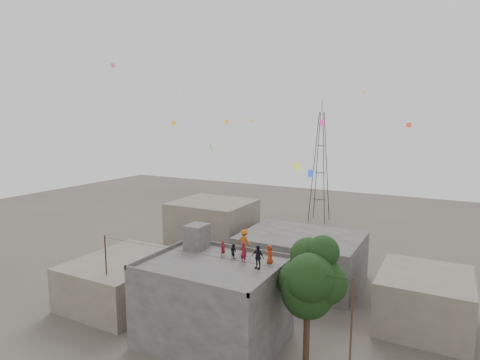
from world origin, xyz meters
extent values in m
plane|color=#47413A|center=(0.00, 0.00, 0.00)|extent=(140.00, 140.00, 0.00)
cube|color=#454341|center=(0.00, 0.00, 3.00)|extent=(10.00, 8.00, 6.00)
cube|color=#54514F|center=(0.00, 0.00, 6.05)|extent=(10.00, 8.00, 0.10)
cube|color=#454341|center=(0.00, 3.92, 6.25)|extent=(10.00, 0.15, 0.30)
cube|color=#454341|center=(0.00, -3.92, 6.25)|extent=(10.00, 0.15, 0.30)
cube|color=#454341|center=(4.92, 0.00, 6.25)|extent=(0.15, 8.00, 0.30)
cube|color=#454341|center=(-4.92, 0.00, 6.25)|extent=(0.15, 8.00, 0.30)
cube|color=#454341|center=(-3.20, 2.60, 7.10)|extent=(1.60, 1.80, 2.00)
cube|color=#6A6254|center=(-11.00, 2.00, 2.00)|extent=(8.00, 10.00, 4.00)
cube|color=#454341|center=(2.00, 14.00, 2.50)|extent=(12.00, 9.00, 5.00)
cube|color=#6A6254|center=(-10.00, 16.00, 3.50)|extent=(9.00, 8.00, 7.00)
cube|color=#6A6254|center=(14.00, 10.00, 2.20)|extent=(7.00, 8.00, 4.40)
cylinder|color=black|center=(7.20, 0.50, 2.00)|extent=(0.44, 0.44, 4.00)
cylinder|color=black|center=(7.35, 0.60, 3.60)|extent=(0.64, 0.91, 2.14)
sphere|color=black|center=(7.20, 0.50, 5.20)|extent=(3.60, 3.60, 3.60)
sphere|color=black|center=(8.30, 0.80, 6.00)|extent=(3.00, 3.00, 3.00)
sphere|color=black|center=(6.30, 1.00, 5.60)|extent=(2.80, 2.80, 2.80)
sphere|color=black|center=(7.60, -0.30, 6.60)|extent=(3.20, 3.20, 3.20)
sphere|color=black|center=(6.90, 1.40, 7.40)|extent=(2.60, 2.60, 2.60)
sphere|color=black|center=(8.00, 1.10, 8.00)|extent=(2.20, 2.20, 2.20)
cylinder|color=black|center=(-9.50, -1.50, 3.70)|extent=(0.12, 0.12, 7.40)
cylinder|color=black|center=(10.50, -1.00, 3.70)|extent=(0.12, 0.12, 7.40)
cylinder|color=black|center=(0.50, -1.25, 7.20)|extent=(20.00, 0.52, 0.02)
cylinder|color=black|center=(-4.85, 39.15, 9.00)|extent=(1.27, 1.27, 18.01)
cylinder|color=black|center=(-3.15, 39.15, 9.00)|extent=(1.27, 1.27, 18.01)
cylinder|color=black|center=(-3.15, 40.85, 9.00)|extent=(1.27, 1.27, 18.01)
cylinder|color=black|center=(-4.85, 40.85, 9.00)|extent=(1.27, 1.27, 18.01)
cube|color=black|center=(-4.00, 40.00, 3.60)|extent=(2.36, 0.08, 0.08)
cube|color=black|center=(-4.00, 40.00, 3.60)|extent=(0.08, 2.36, 0.08)
cube|color=black|center=(-4.00, 40.00, 8.10)|extent=(1.81, 0.08, 0.08)
cube|color=black|center=(-4.00, 40.00, 8.10)|extent=(0.08, 1.81, 0.08)
cube|color=black|center=(-4.00, 40.00, 12.60)|extent=(1.26, 0.08, 0.08)
cube|color=black|center=(-4.00, 40.00, 12.60)|extent=(0.08, 1.26, 0.08)
cube|color=black|center=(-4.00, 40.00, 16.20)|extent=(0.82, 0.08, 0.08)
cube|color=black|center=(-4.00, 40.00, 16.20)|extent=(0.08, 0.82, 0.08)
cylinder|color=black|center=(-4.00, 40.00, 19.00)|extent=(0.08, 0.08, 2.00)
imported|color=maroon|center=(1.84, 1.37, 6.87)|extent=(0.62, 0.46, 1.54)
imported|color=#B23214|center=(3.66, 2.13, 6.80)|extent=(0.81, 0.70, 1.40)
imported|color=black|center=(0.75, 1.78, 6.67)|extent=(0.66, 0.59, 1.14)
imported|color=black|center=(3.34, 0.72, 6.96)|extent=(1.06, 0.57, 1.71)
imported|color=#BA5415|center=(0.86, 3.40, 7.06)|extent=(1.26, 0.75, 1.91)
imported|color=maroon|center=(-0.16, 1.75, 6.71)|extent=(0.43, 0.52, 1.23)
plane|color=orange|center=(-3.17, 7.65, 16.57)|extent=(0.34, 0.51, 0.42)
plane|color=#F1269D|center=(5.01, 9.96, 16.50)|extent=(0.36, 0.60, 0.57)
plane|color=yellow|center=(-2.32, 10.93, 16.67)|extent=(0.31, 0.38, 0.30)
plane|color=blue|center=(6.29, 3.31, 12.92)|extent=(0.49, 0.23, 0.52)
plane|color=white|center=(-9.59, 9.28, 19.68)|extent=(0.44, 0.45, 0.39)
plane|color=orange|center=(7.43, 15.41, 19.30)|extent=(0.27, 0.35, 0.35)
plane|color=green|center=(-2.20, 3.42, 14.50)|extent=(0.56, 0.56, 0.53)
plane|color=#D54932|center=(11.93, 10.72, 16.33)|extent=(0.40, 0.17, 0.36)
plane|color=orange|center=(-5.39, 2.71, 16.48)|extent=(0.50, 0.38, 0.36)
plane|color=#4BB1E3|center=(1.82, 15.42, 19.11)|extent=(0.31, 0.35, 0.38)
plane|color=#E34777|center=(-11.97, 2.70, 21.53)|extent=(0.44, 0.28, 0.35)
plane|color=#C8E232|center=(6.04, 1.07, 13.62)|extent=(0.48, 0.60, 0.49)
camera|label=1|loc=(15.23, -24.30, 16.70)|focal=30.00mm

